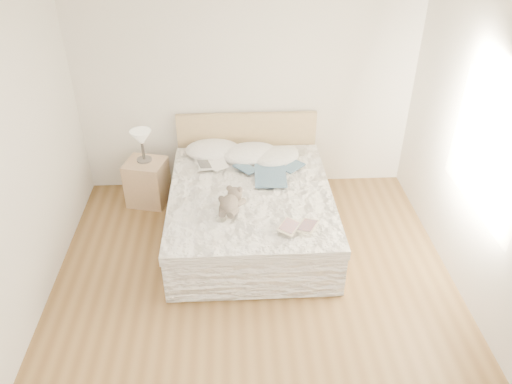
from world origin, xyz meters
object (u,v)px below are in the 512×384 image
table_lamp (141,139)px  teddy_bear (229,210)px  bed (250,209)px  nightstand (147,182)px  photo_book (212,165)px  childrens_book (298,227)px

table_lamp → teddy_bear: table_lamp is taller
bed → teddy_bear: 0.64m
nightstand → teddy_bear: (1.00, -1.15, 0.37)m
nightstand → photo_book: (0.80, -0.23, 0.35)m
bed → childrens_book: 0.94m
bed → photo_book: bed is taller
bed → photo_book: 0.68m
nightstand → childrens_book: size_ratio=1.59×
nightstand → photo_book: photo_book is taller
bed → table_lamp: size_ratio=5.51×
bed → nightstand: bed is taller
photo_book → table_lamp: bearing=145.5°
bed → childrens_book: (0.42, -0.78, 0.32)m
table_lamp → childrens_book: table_lamp is taller
childrens_book → teddy_bear: teddy_bear is taller
table_lamp → childrens_book: bearing=-41.7°
table_lamp → photo_book: table_lamp is taller
photo_book → bed: bearing=-61.1°
photo_book → childrens_book: size_ratio=1.00×
nightstand → childrens_book: 2.21m
childrens_book → teddy_bear: bearing=-173.6°
teddy_bear → bed: bearing=78.2°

